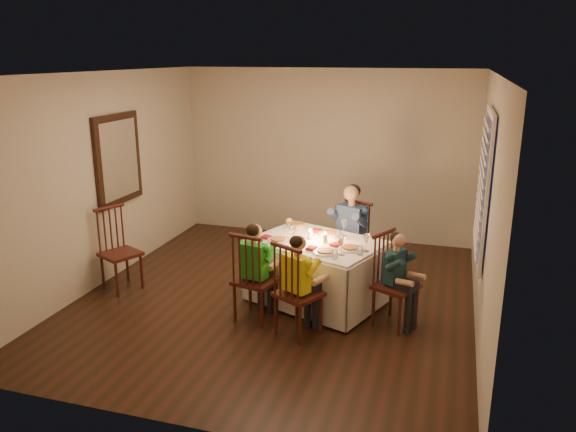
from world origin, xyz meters
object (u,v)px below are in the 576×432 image
(serving_bowl, at_px, (298,226))
(chair_adult, at_px, (348,280))
(chair_near_right, at_px, (298,334))
(child_yellow, at_px, (298,334))
(chair_extra, at_px, (124,289))
(child_green, at_px, (256,319))
(dining_table, at_px, (317,259))
(adult, at_px, (348,280))
(chair_near_left, at_px, (256,319))
(chair_end, at_px, (394,325))
(child_teal, at_px, (394,325))

(serving_bowl, bearing_deg, chair_adult, 32.14)
(chair_near_right, distance_m, child_yellow, 0.00)
(chair_extra, height_order, child_green, child_green)
(dining_table, xyz_separation_m, child_yellow, (0.01, -0.84, -0.53))
(chair_adult, relative_size, child_green, 0.93)
(adult, bearing_deg, child_yellow, -75.41)
(dining_table, xyz_separation_m, chair_extra, (-2.38, -0.33, -0.53))
(chair_near_left, xyz_separation_m, chair_near_right, (0.54, -0.20, 0.00))
(chair_end, bearing_deg, chair_adult, 58.34)
(dining_table, height_order, adult, dining_table)
(chair_near_left, height_order, child_yellow, child_yellow)
(adult, xyz_separation_m, child_green, (-0.76, -1.38, 0.00))
(chair_near_left, bearing_deg, child_yellow, 170.13)
(chair_extra, bearing_deg, child_green, -73.21)
(child_teal, bearing_deg, child_yellow, 143.33)
(dining_table, height_order, chair_adult, dining_table)
(adult, height_order, child_teal, adult)
(chair_near_left, bearing_deg, serving_bowl, -89.30)
(dining_table, bearing_deg, chair_near_right, -69.07)
(chair_extra, distance_m, child_yellow, 2.44)
(dining_table, xyz_separation_m, chair_end, (0.94, -0.35, -0.53))
(chair_extra, distance_m, serving_bowl, 2.29)
(chair_extra, relative_size, child_green, 0.94)
(child_green, bearing_deg, chair_near_right, 170.13)
(chair_adult, height_order, child_green, child_green)
(child_yellow, bearing_deg, dining_table, -62.03)
(child_green, bearing_deg, chair_end, -158.26)
(chair_near_left, distance_m, serving_bowl, 1.29)
(chair_near_right, distance_m, chair_extra, 2.44)
(serving_bowl, bearing_deg, chair_near_right, -73.86)
(chair_end, bearing_deg, chair_near_right, 143.33)
(adult, distance_m, child_green, 1.58)
(chair_near_right, distance_m, adult, 1.60)
(adult, bearing_deg, chair_end, -34.76)
(adult, bearing_deg, chair_adult, 112.71)
(chair_adult, distance_m, chair_near_left, 1.58)
(child_green, distance_m, serving_bowl, 1.29)
(dining_table, height_order, chair_extra, dining_table)
(chair_adult, xyz_separation_m, serving_bowl, (-0.58, -0.36, 0.77))
(chair_adult, distance_m, child_green, 1.58)
(chair_adult, xyz_separation_m, child_green, (-0.76, -1.38, 0.00))
(chair_near_left, bearing_deg, child_teal, -158.26)
(adult, xyz_separation_m, child_yellow, (-0.23, -1.59, 0.00))
(chair_extra, xyz_separation_m, child_green, (1.85, -0.30, 0.00))
(chair_end, relative_size, child_yellow, 0.94)
(chair_extra, xyz_separation_m, child_yellow, (2.39, -0.50, 0.00))
(child_yellow, relative_size, serving_bowl, 4.91)
(chair_near_right, xyz_separation_m, adult, (0.23, 1.59, 0.00))
(chair_near_left, bearing_deg, chair_near_right, 170.13)
(chair_near_left, relative_size, child_green, 0.93)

